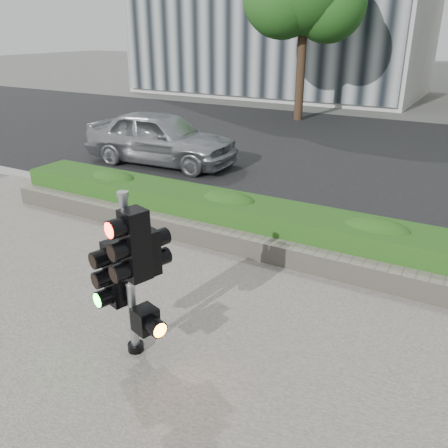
# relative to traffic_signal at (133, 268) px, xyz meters

# --- Properties ---
(ground) EXTENTS (120.00, 120.00, 0.00)m
(ground) POSITION_rel_traffic_signal_xyz_m (0.40, 1.08, -1.14)
(ground) COLOR #51514C
(ground) RESTS_ON ground
(sidewalk) EXTENTS (16.00, 11.00, 0.03)m
(sidewalk) POSITION_rel_traffic_signal_xyz_m (0.40, -1.42, -1.13)
(sidewalk) COLOR #9E9389
(sidewalk) RESTS_ON ground
(road) EXTENTS (60.00, 13.00, 0.02)m
(road) POSITION_rel_traffic_signal_xyz_m (0.40, 11.08, -1.13)
(road) COLOR black
(road) RESTS_ON ground
(curb) EXTENTS (60.00, 0.25, 0.12)m
(curb) POSITION_rel_traffic_signal_xyz_m (0.40, 4.23, -1.08)
(curb) COLOR gray
(curb) RESTS_ON ground
(stone_wall) EXTENTS (12.00, 0.32, 0.34)m
(stone_wall) POSITION_rel_traffic_signal_xyz_m (0.40, 2.98, -0.94)
(stone_wall) COLOR gray
(stone_wall) RESTS_ON sidewalk
(hedge) EXTENTS (12.00, 1.00, 0.68)m
(hedge) POSITION_rel_traffic_signal_xyz_m (0.40, 3.63, -0.77)
(hedge) COLOR #3E8829
(hedge) RESTS_ON sidewalk
(traffic_signal) EXTENTS (0.74, 0.61, 2.01)m
(traffic_signal) POSITION_rel_traffic_signal_xyz_m (0.00, 0.00, 0.00)
(traffic_signal) COLOR black
(traffic_signal) RESTS_ON sidewalk
(car_silver) EXTENTS (4.49, 2.05, 1.49)m
(car_silver) POSITION_rel_traffic_signal_xyz_m (-4.88, 7.04, -0.38)
(car_silver) COLOR #A2A3A9
(car_silver) RESTS_ON road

